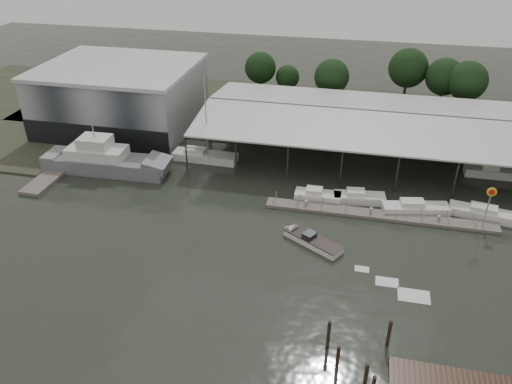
% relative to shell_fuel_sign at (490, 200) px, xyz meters
% --- Properties ---
extents(ground, '(200.00, 200.00, 0.00)m').
position_rel_shell_fuel_sign_xyz_m(ground, '(-27.00, -9.99, -3.93)').
color(ground, '#242921').
rests_on(ground, ground).
extents(land_strip_far, '(140.00, 30.00, 0.30)m').
position_rel_shell_fuel_sign_xyz_m(land_strip_far, '(-27.00, 32.01, -3.83)').
color(land_strip_far, '#3C4030').
rests_on(land_strip_far, ground).
extents(land_strip_west, '(20.00, 40.00, 0.30)m').
position_rel_shell_fuel_sign_xyz_m(land_strip_west, '(-67.00, 20.01, -3.83)').
color(land_strip_west, '#3C4030').
rests_on(land_strip_west, ground).
extents(storage_warehouse, '(24.50, 20.50, 10.50)m').
position_rel_shell_fuel_sign_xyz_m(storage_warehouse, '(-55.00, 19.95, 1.36)').
color(storage_warehouse, '#92979B').
rests_on(storage_warehouse, ground).
extents(covered_boat_shed, '(58.24, 24.00, 6.96)m').
position_rel_shell_fuel_sign_xyz_m(covered_boat_shed, '(-10.00, 18.01, 2.20)').
color(covered_boat_shed, silver).
rests_on(covered_boat_shed, ground).
extents(trawler_dock, '(3.00, 18.00, 0.50)m').
position_rel_shell_fuel_sign_xyz_m(trawler_dock, '(-57.00, 4.01, -3.68)').
color(trawler_dock, slate).
rests_on(trawler_dock, ground).
extents(floating_dock, '(28.00, 2.00, 1.40)m').
position_rel_shell_fuel_sign_xyz_m(floating_dock, '(-12.00, 0.01, -3.72)').
color(floating_dock, slate).
rests_on(floating_dock, ground).
extents(shell_fuel_sign, '(1.10, 0.18, 5.55)m').
position_rel_shell_fuel_sign_xyz_m(shell_fuel_sign, '(0.00, 0.00, 0.00)').
color(shell_fuel_sign, '#929497').
rests_on(shell_fuel_sign, ground).
extents(grey_trawler, '(18.49, 5.16, 8.84)m').
position_rel_shell_fuel_sign_xyz_m(grey_trawler, '(-50.17, 3.87, -2.35)').
color(grey_trawler, slate).
rests_on(grey_trawler, ground).
extents(white_sailboat, '(9.63, 2.81, 13.01)m').
position_rel_shell_fuel_sign_xyz_m(white_sailboat, '(-37.60, 10.05, -3.28)').
color(white_sailboat, silver).
rests_on(white_sailboat, ground).
extents(speedboat_underway, '(16.85, 10.74, 2.00)m').
position_rel_shell_fuel_sign_xyz_m(speedboat_underway, '(-19.78, -7.08, -3.53)').
color(speedboat_underway, silver).
rests_on(speedboat_underway, ground).
extents(moored_cruiser_0, '(5.91, 2.21, 1.70)m').
position_rel_shell_fuel_sign_xyz_m(moored_cruiser_0, '(-19.85, 2.33, -3.31)').
color(moored_cruiser_0, silver).
rests_on(moored_cruiser_0, ground).
extents(moored_cruiser_1, '(6.76, 2.99, 1.70)m').
position_rel_shell_fuel_sign_xyz_m(moored_cruiser_1, '(-14.59, 3.03, -3.31)').
color(moored_cruiser_1, silver).
rests_on(moored_cruiser_1, ground).
extents(moored_cruiser_2, '(8.40, 3.74, 1.70)m').
position_rel_shell_fuel_sign_xyz_m(moored_cruiser_2, '(-7.64, 1.94, -3.31)').
color(moored_cruiser_2, silver).
rests_on(moored_cruiser_2, ground).
extents(moored_cruiser_3, '(9.05, 3.75, 1.70)m').
position_rel_shell_fuel_sign_xyz_m(moored_cruiser_3, '(0.79, 2.48, -3.31)').
color(moored_cruiser_3, silver).
rests_on(moored_cruiser_3, ground).
extents(mooring_pilings, '(5.40, 8.10, 3.72)m').
position_rel_shell_fuel_sign_xyz_m(mooring_pilings, '(-13.80, -24.72, -2.85)').
color(mooring_pilings, '#302418').
rests_on(mooring_pilings, ground).
extents(horizon_tree_line, '(68.82, 12.05, 10.69)m').
position_rel_shell_fuel_sign_xyz_m(horizon_tree_line, '(-5.53, 37.96, 2.28)').
color(horizon_tree_line, black).
rests_on(horizon_tree_line, ground).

